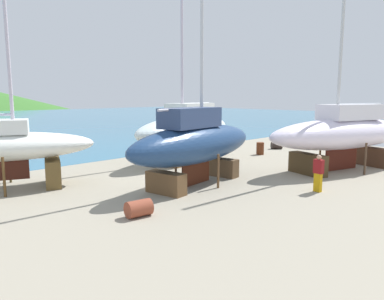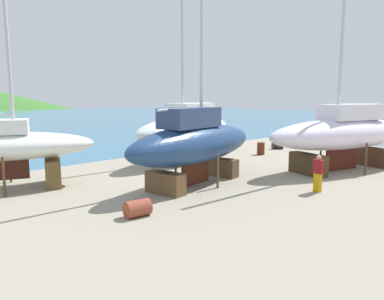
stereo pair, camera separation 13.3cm
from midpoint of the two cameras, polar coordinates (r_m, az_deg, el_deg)
name	(u,v)px [view 1 (the left image)]	position (r m, az deg, el deg)	size (l,w,h in m)	color
ground_plane	(205,192)	(17.12, 1.81, -6.54)	(43.91, 43.91, 0.00)	gray
sailboat_large_starboard	(196,143)	(18.19, 0.36, 1.17)	(9.49, 3.66, 14.94)	brown
sailboat_far_slipway	(343,133)	(23.59, 22.33, 2.52)	(11.31, 6.02, 15.03)	#46341D
sailboat_mid_port	(4,148)	(19.36, -27.34, 0.35)	(8.52, 5.63, 12.15)	brown
sailboat_small_center	(187,128)	(25.26, -0.97, 3.42)	(10.78, 5.31, 16.62)	brown
worker	(318,173)	(17.90, 18.87, -3.36)	(0.30, 0.47, 1.74)	#CE9610
barrel_tipped_center	(260,149)	(28.13, 10.43, 0.23)	(0.57, 0.57, 0.92)	#532714
barrel_rust_mid	(139,208)	(13.82, -8.56, -8.97)	(0.62, 0.62, 0.94)	brown
barrel_tar_black	(277,146)	(31.37, 12.90, 0.68)	(0.58, 0.58, 0.88)	#2B211E
barrel_tipped_right	(299,144)	(32.59, 16.14, 0.83)	(0.56, 0.56, 0.75)	#291F26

